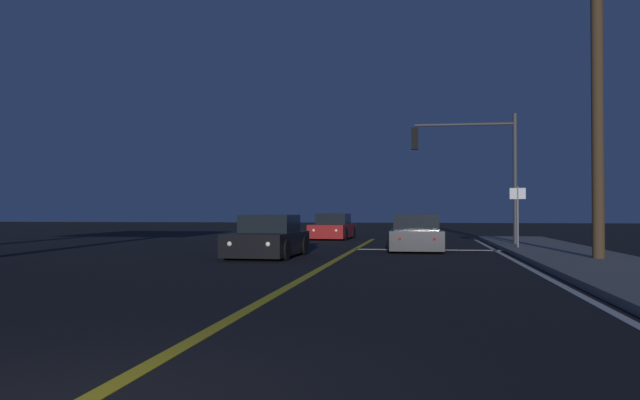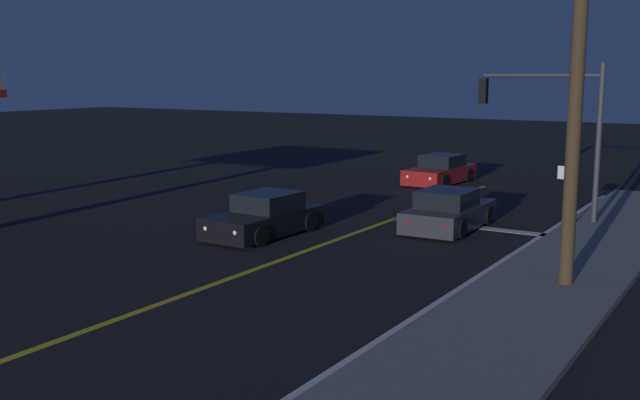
% 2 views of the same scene
% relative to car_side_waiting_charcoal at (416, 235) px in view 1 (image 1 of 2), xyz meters
% --- Properties ---
extents(sidewalk_right, '(3.20, 39.43, 0.15)m').
position_rel_car_side_waiting_charcoal_xyz_m(sidewalk_right, '(4.76, -8.71, -0.51)').
color(sidewalk_right, slate).
rests_on(sidewalk_right, ground).
extents(lane_line_center, '(0.20, 37.24, 0.01)m').
position_rel_car_side_waiting_charcoal_xyz_m(lane_line_center, '(-2.29, -8.71, -0.58)').
color(lane_line_center, gold).
rests_on(lane_line_center, ground).
extents(lane_line_edge_right, '(0.16, 37.24, 0.01)m').
position_rel_car_side_waiting_charcoal_xyz_m(lane_line_edge_right, '(2.91, -8.71, -0.58)').
color(lane_line_edge_right, silver).
rests_on(lane_line_edge_right, ground).
extents(stop_bar, '(5.45, 0.50, 0.01)m').
position_rel_car_side_waiting_charcoal_xyz_m(stop_bar, '(0.43, 0.74, -0.58)').
color(stop_bar, silver).
rests_on(stop_bar, ground).
extents(car_side_waiting_charcoal, '(2.05, 4.35, 1.34)m').
position_rel_car_side_waiting_charcoal_xyz_m(car_side_waiting_charcoal, '(0.00, 0.00, 0.00)').
color(car_side_waiting_charcoal, '#2D2D33').
rests_on(car_side_waiting_charcoal, ground).
extents(car_distant_tail_red, '(2.07, 4.38, 1.34)m').
position_rel_car_side_waiting_charcoal_xyz_m(car_distant_tail_red, '(-4.39, 9.66, -0.00)').
color(car_distant_tail_red, maroon).
rests_on(car_distant_tail_red, ground).
extents(car_far_approaching_black, '(2.03, 4.27, 1.34)m').
position_rel_car_side_waiting_charcoal_xyz_m(car_far_approaching_black, '(-4.59, -3.96, -0.00)').
color(car_far_approaching_black, black).
rests_on(car_far_approaching_black, ground).
extents(traffic_signal_near_right, '(4.25, 0.28, 5.41)m').
position_rel_car_side_waiting_charcoal_xyz_m(traffic_signal_near_right, '(2.39, 3.04, 3.06)').
color(traffic_signal_near_right, '#38383D').
rests_on(traffic_signal_near_right, ground).
extents(utility_pole_right, '(1.42, 0.33, 9.33)m').
position_rel_car_side_waiting_charcoal_xyz_m(utility_pole_right, '(5.06, -5.12, 4.22)').
color(utility_pole_right, '#42301E').
rests_on(utility_pole_right, ground).
extents(street_sign_corner, '(0.56, 0.14, 2.35)m').
position_rel_car_side_waiting_charcoal_xyz_m(street_sign_corner, '(3.66, 0.24, 1.00)').
color(street_sign_corner, slate).
rests_on(street_sign_corner, ground).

